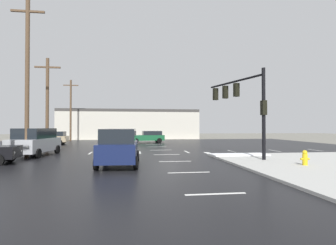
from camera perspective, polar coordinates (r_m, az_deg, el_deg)
The scene contains 14 objects.
ground_plane at distance 22.46m, azimuth -0.96°, elevation -6.45°, with size 120.00×120.00×0.00m, color slate.
road_asphalt at distance 22.46m, azimuth -0.96°, elevation -6.43°, with size 44.00×44.00×0.02m, color black.
snow_strip_curbside at distance 19.84m, azimuth 15.06°, elevation -6.66°, with size 4.00×1.60×0.06m, color white.
lane_markings at distance 21.29m, azimuth 2.73°, elevation -6.70°, with size 36.15×36.15×0.01m.
traffic_signal_mast at distance 18.96m, azimuth 15.72°, elevation 4.95°, with size 1.76×5.93×5.67m.
fire_hydrant at distance 15.82m, azimuth 27.38°, elevation -6.74°, with size 0.48×0.26×0.79m.
strip_building_background at distance 49.30m, azimuth -8.23°, elevation -0.39°, with size 24.30×8.00×5.22m.
suv_silver at distance 21.96m, azimuth -26.66°, elevation -3.63°, with size 2.62×5.00×2.03m.
sedan_tan at distance 34.74m, azimuth -24.14°, elevation -3.00°, with size 4.55×2.06×1.58m.
suv_navy at distance 15.14m, azimuth -10.46°, elevation -4.99°, with size 2.33×4.90×2.03m.
sedan_green at distance 35.43m, azimuth -4.29°, elevation -3.03°, with size 4.65×2.32×1.58m.
utility_pole_mid at distance 20.76m, azimuth -28.03°, elevation 8.91°, with size 2.20×0.28×10.90m.
utility_pole_far at distance 25.85m, azimuth -24.54°, elevation 3.98°, with size 2.20×0.28×8.26m.
utility_pole_distant at distance 42.58m, azimuth -20.21°, elevation 2.73°, with size 2.20×0.28×9.23m.
Camera 1 is at (-2.65, -22.20, 2.17)m, focal length 28.32 mm.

